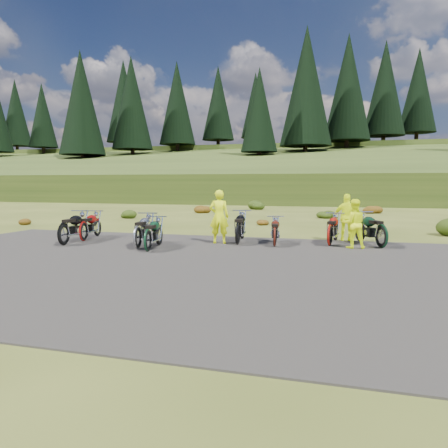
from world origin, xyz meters
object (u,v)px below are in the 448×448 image
(motorcycle_3, at_px, (138,250))
(person_middle, at_px, (219,217))
(motorcycle_0, at_px, (64,246))
(motorcycle_7, at_px, (381,249))

(motorcycle_3, height_order, person_middle, person_middle)
(person_middle, bearing_deg, motorcycle_0, 12.30)
(motorcycle_0, distance_m, person_middle, 5.38)
(motorcycle_3, height_order, motorcycle_7, motorcycle_7)
(motorcycle_3, relative_size, motorcycle_7, 0.98)
(motorcycle_0, bearing_deg, person_middle, -75.84)
(motorcycle_0, relative_size, person_middle, 1.16)
(motorcycle_0, height_order, motorcycle_3, motorcycle_0)
(motorcycle_0, height_order, motorcycle_7, motorcycle_0)
(motorcycle_7, xyz_separation_m, person_middle, (-5.40, -0.47, 0.94))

